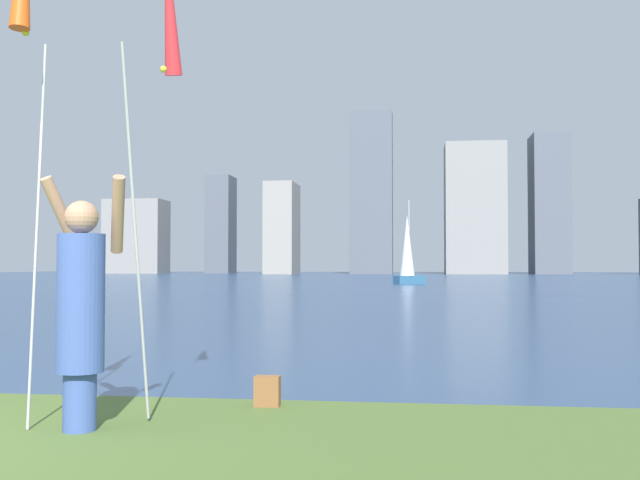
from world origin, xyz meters
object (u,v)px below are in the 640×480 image
at_px(person, 81,304).
at_px(kite_flag_right, 168,9).
at_px(bag, 267,391).
at_px(sailboat_2, 408,252).

distance_m(person, kite_flag_right, 2.77).
height_order(person, kite_flag_right, kite_flag_right).
bearing_deg(bag, sailboat_2, 88.94).
relative_size(kite_flag_right, bag, 15.69).
relative_size(person, bag, 7.27).
bearing_deg(person, bag, 42.39).
height_order(kite_flag_right, sailboat_2, sailboat_2).
bearing_deg(kite_flag_right, person, -117.70).
relative_size(bag, sailboat_2, 0.05).
bearing_deg(kite_flag_right, sailboat_2, 87.82).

